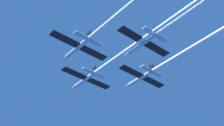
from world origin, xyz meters
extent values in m
cylinder|color=#B2BAC6|center=(-0.58, 0.27, 0.36)|extent=(1.30, 11.83, 1.30)
cone|color=#B2BAC6|center=(-0.58, 7.49, 0.36)|extent=(1.28, 2.60, 1.28)
ellipsoid|color=black|center=(-0.58, 2.87, 0.91)|extent=(0.91, 2.37, 0.65)
cube|color=black|center=(-5.73, -0.32, 0.36)|extent=(8.99, 2.60, 0.28)
cube|color=black|center=(4.57, -0.32, 0.36)|extent=(8.99, 2.60, 0.28)
cube|color=black|center=(-0.58, -4.46, 1.96)|extent=(0.34, 2.13, 1.89)
cube|color=#B2BAC6|center=(-3.25, -4.70, 0.36)|extent=(4.05, 1.56, 0.28)
cube|color=#B2BAC6|center=(2.09, -4.70, 0.36)|extent=(4.05, 1.56, 0.28)
cylinder|color=white|center=(-0.58, -27.04, 0.36)|extent=(1.17, 42.80, 1.17)
cylinder|color=#B2BAC6|center=(-13.26, -13.45, -0.33)|extent=(1.30, 11.83, 1.30)
cone|color=#B2BAC6|center=(-13.26, -6.23, -0.33)|extent=(1.28, 2.60, 1.28)
ellipsoid|color=black|center=(-13.26, -10.85, 0.22)|extent=(0.91, 2.37, 0.65)
cube|color=black|center=(-18.41, -14.04, -0.33)|extent=(8.99, 2.60, 0.28)
cube|color=black|center=(-8.11, -14.04, -0.33)|extent=(8.99, 2.60, 0.28)
cube|color=black|center=(-13.26, -18.19, 1.26)|extent=(0.34, 2.13, 1.89)
cube|color=#B2BAC6|center=(-15.93, -18.42, -0.33)|extent=(4.05, 1.56, 0.28)
cube|color=#B2BAC6|center=(-10.59, -18.42, -0.33)|extent=(4.05, 1.56, 0.28)
cylinder|color=#B2BAC6|center=(13.13, -13.23, 0.07)|extent=(1.30, 11.83, 1.30)
cone|color=#B2BAC6|center=(13.13, -6.02, 0.07)|extent=(1.28, 2.60, 1.28)
ellipsoid|color=black|center=(13.13, -10.63, 0.62)|extent=(0.91, 2.37, 0.65)
cube|color=black|center=(7.98, -13.83, 0.07)|extent=(8.99, 2.60, 0.28)
cube|color=black|center=(18.27, -13.83, 0.07)|extent=(8.99, 2.60, 0.28)
cube|color=black|center=(13.13, -17.97, 1.67)|extent=(0.34, 2.13, 1.89)
cube|color=#B2BAC6|center=(10.45, -18.20, 0.07)|extent=(4.05, 1.56, 0.28)
cube|color=#B2BAC6|center=(15.80, -18.20, 0.07)|extent=(4.05, 1.56, 0.28)
cylinder|color=white|center=(13.13, -37.04, 0.07)|extent=(1.17, 35.78, 1.17)
cylinder|color=#B2BAC6|center=(0.88, -26.55, 0.51)|extent=(1.30, 11.83, 1.30)
cone|color=#B2BAC6|center=(0.88, -19.33, 0.51)|extent=(1.28, 2.60, 1.28)
ellipsoid|color=black|center=(0.88, -23.95, 1.06)|extent=(0.91, 2.37, 0.65)
cube|color=black|center=(-4.27, -27.14, 0.51)|extent=(8.99, 2.60, 0.28)
cube|color=black|center=(6.02, -27.14, 0.51)|extent=(8.99, 2.60, 0.28)
cube|color=black|center=(0.88, -31.28, 2.11)|extent=(0.34, 2.13, 1.89)
cube|color=#B2BAC6|center=(-1.80, -31.52, 0.51)|extent=(4.05, 1.56, 0.28)
cube|color=#B2BAC6|center=(3.55, -31.52, 0.51)|extent=(4.05, 1.56, 0.28)
camera|label=1|loc=(-52.94, -76.12, -58.90)|focal=50.73mm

